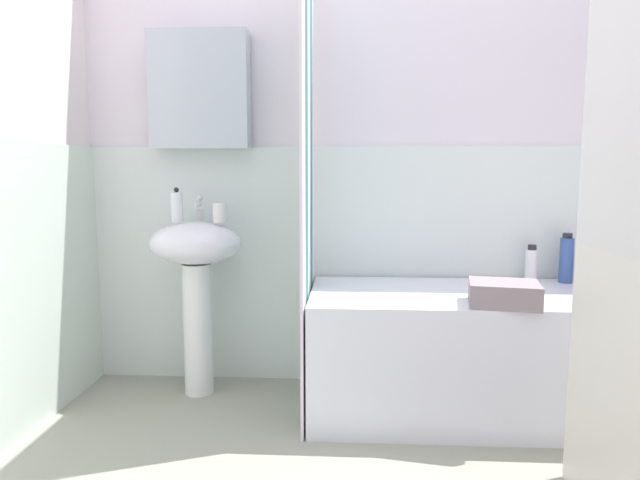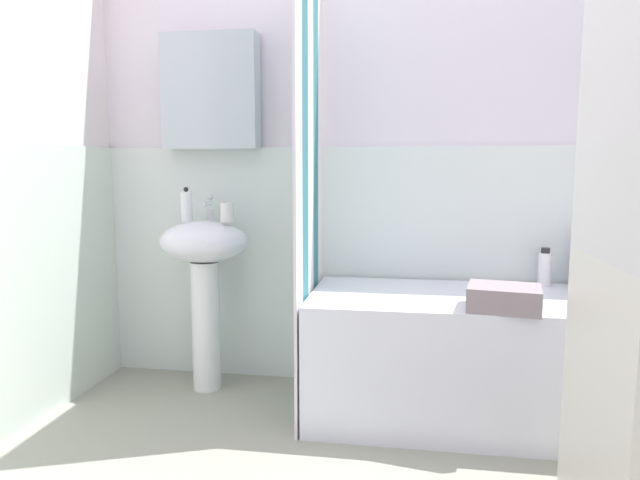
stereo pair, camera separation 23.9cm
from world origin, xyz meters
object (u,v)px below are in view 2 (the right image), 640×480
soap_dispenser (186,206)px  toothbrush_cup (227,212)px  towel_folded (504,298)px  sink (205,267)px  lotion_bottle (603,274)px  shampoo_bottle (545,268)px  bathtub (483,358)px  conditioner_bottle (582,263)px  body_wash_bottle (625,268)px

soap_dispenser → toothbrush_cup: size_ratio=1.84×
towel_folded → sink: bearing=164.8°
lotion_bottle → shampoo_bottle: shampoo_bottle is taller
bathtub → sink: bearing=173.9°
soap_dispenser → lotion_bottle: bearing=2.8°
bathtub → conditioner_bottle: bearing=28.1°
lotion_bottle → toothbrush_cup: bearing=-176.7°
toothbrush_cup → shampoo_bottle: (1.49, 0.11, -0.25)m
toothbrush_cup → conditioner_bottle: (1.65, 0.10, -0.22)m
body_wash_bottle → conditioner_bottle: bearing=-172.1°
toothbrush_cup → conditioner_bottle: bearing=3.5°
bathtub → body_wash_bottle: 0.79m
conditioner_bottle → shampoo_bottle: conditioner_bottle is taller
soap_dispenser → body_wash_bottle: 2.07m
body_wash_bottle → conditioner_bottle: 0.20m
sink → body_wash_bottle: 1.96m
sink → soap_dispenser: soap_dispenser is taller
body_wash_bottle → soap_dispenser: bearing=-176.6°
soap_dispenser → bathtub: soap_dispenser is taller
body_wash_bottle → towel_folded: bearing=-140.7°
soap_dispenser → shampoo_bottle: size_ratio=0.92×
body_wash_bottle → shampoo_bottle: size_ratio=1.12×
sink → conditioner_bottle: (1.77, 0.10, 0.05)m
sink → shampoo_bottle: size_ratio=4.68×
sink → soap_dispenser: 0.31m
bathtub → body_wash_bottle: size_ratio=7.45×
bathtub → lotion_bottle: bearing=24.1°
sink → conditioner_bottle: bearing=3.4°
bathtub → towel_folded: size_ratio=5.56×
lotion_bottle → conditioner_bottle: size_ratio=0.62×
conditioner_bottle → towel_folded: 0.63m
shampoo_bottle → towel_folded: (-0.26, -0.49, -0.04)m
soap_dispenser → shampoo_bottle: (1.70, 0.11, -0.28)m
sink → bathtub: (1.31, -0.14, -0.34)m
lotion_bottle → sink: bearing=-176.7°
toothbrush_cup → bathtub: size_ratio=0.06×
toothbrush_cup → lotion_bottle: 1.76m
soap_dispenser → bathtub: (1.40, -0.15, -0.64)m
toothbrush_cup → towel_folded: (1.23, -0.37, -0.29)m
lotion_bottle → conditioner_bottle: 0.10m
sink → toothbrush_cup: (0.12, 0.01, 0.27)m
body_wash_bottle → sink: bearing=-176.2°
toothbrush_cup → conditioner_bottle: toothbrush_cup is taller
sink → toothbrush_cup: toothbrush_cup is taller
towel_folded → conditioner_bottle: bearing=48.6°
body_wash_bottle → shampoo_bottle: body_wash_bottle is taller
toothbrush_cup → shampoo_bottle: bearing=4.4°
towel_folded → shampoo_bottle: bearing=62.0°
toothbrush_cup → towel_folded: size_ratio=0.33×
soap_dispenser → towel_folded: size_ratio=0.61×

